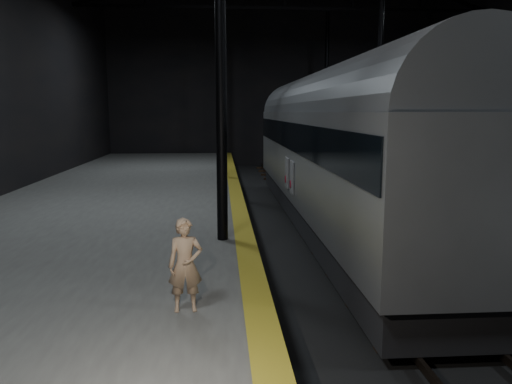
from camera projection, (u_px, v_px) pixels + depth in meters
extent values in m
plane|color=black|center=(336.00, 236.00, 16.62)|extent=(44.00, 44.00, 0.00)
cube|color=#494947|center=(107.00, 225.00, 16.00)|extent=(9.00, 43.80, 1.00)
cube|color=olive|center=(239.00, 208.00, 16.23)|extent=(0.50, 43.80, 0.01)
cube|color=#3F3328|center=(315.00, 231.00, 16.54)|extent=(0.08, 43.00, 0.14)
cube|color=#3F3328|center=(358.00, 231.00, 16.65)|extent=(0.08, 43.00, 0.14)
cube|color=black|center=(336.00, 234.00, 16.61)|extent=(2.40, 42.00, 0.12)
cylinder|color=black|center=(220.00, 28.00, 11.45)|extent=(0.26, 0.26, 10.00)
cylinder|color=black|center=(220.00, 70.00, 23.27)|extent=(0.26, 0.26, 10.00)
cylinder|color=black|center=(379.00, 71.00, 23.81)|extent=(0.26, 0.26, 10.00)
cylinder|color=black|center=(220.00, 84.00, 35.08)|extent=(0.26, 0.26, 10.00)
cylinder|color=black|center=(326.00, 85.00, 35.63)|extent=(0.26, 0.26, 10.00)
cube|color=black|center=(285.00, 8.00, 28.81)|extent=(23.60, 0.15, 0.18)
cube|color=#93969A|center=(331.00, 156.00, 17.33)|extent=(2.93, 20.21, 3.03)
cube|color=black|center=(329.00, 209.00, 17.63)|extent=(2.68, 19.81, 0.86)
cube|color=black|center=(331.00, 135.00, 17.21)|extent=(2.99, 19.91, 0.91)
cylinder|color=slate|center=(332.00, 112.00, 17.08)|extent=(2.87, 20.01, 2.87)
cube|color=black|center=(400.00, 290.00, 10.72)|extent=(1.82, 2.22, 0.35)
cube|color=black|center=(298.00, 189.00, 24.65)|extent=(1.82, 2.22, 0.35)
cube|color=silver|center=(292.00, 177.00, 16.32)|extent=(0.04, 0.76, 1.06)
cube|color=silver|center=(287.00, 173.00, 17.51)|extent=(0.04, 0.76, 1.06)
cylinder|color=#A8142D|center=(291.00, 184.00, 16.54)|extent=(0.03, 0.26, 0.26)
cylinder|color=#A8142D|center=(286.00, 179.00, 17.73)|extent=(0.03, 0.26, 0.26)
imported|color=tan|center=(185.00, 265.00, 7.75)|extent=(0.57, 0.40, 1.48)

